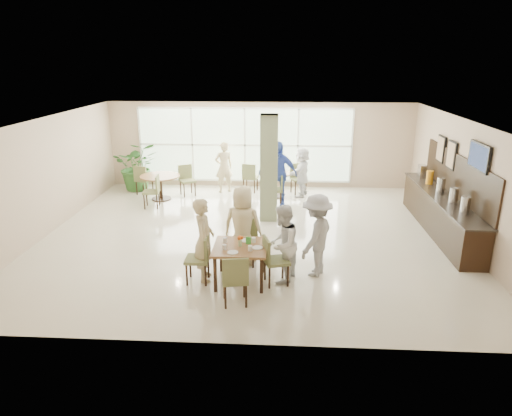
# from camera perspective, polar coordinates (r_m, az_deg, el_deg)

# --- Properties ---
(ground) EXTENTS (10.00, 10.00, 0.00)m
(ground) POSITION_cam_1_polar(r_m,az_deg,el_deg) (11.25, -0.66, -3.38)
(ground) COLOR beige
(ground) RESTS_ON ground
(room_shell) EXTENTS (10.00, 10.00, 10.00)m
(room_shell) POSITION_cam_1_polar(r_m,az_deg,el_deg) (10.74, -0.70, 5.09)
(room_shell) COLOR white
(room_shell) RESTS_ON ground
(window_bank) EXTENTS (7.00, 0.04, 7.00)m
(window_bank) POSITION_cam_1_polar(r_m,az_deg,el_deg) (15.19, -1.41, 7.85)
(window_bank) COLOR silver
(window_bank) RESTS_ON ground
(column) EXTENTS (0.45, 0.45, 2.80)m
(column) POSITION_cam_1_polar(r_m,az_deg,el_deg) (11.96, 1.63, 4.97)
(column) COLOR #6D7954
(column) RESTS_ON ground
(main_table) EXTENTS (1.02, 1.02, 0.75)m
(main_table) POSITION_cam_1_polar(r_m,az_deg,el_deg) (8.74, -1.99, -5.29)
(main_table) COLOR brown
(main_table) RESTS_ON ground
(round_table_left) EXTENTS (1.20, 1.20, 0.75)m
(round_table_left) POSITION_cam_1_polar(r_m,az_deg,el_deg) (14.22, -11.87, 3.39)
(round_table_left) COLOR brown
(round_table_left) RESTS_ON ground
(round_table_right) EXTENTS (0.99, 0.99, 0.75)m
(round_table_right) POSITION_cam_1_polar(r_m,az_deg,el_deg) (14.25, 2.38, 3.63)
(round_table_right) COLOR brown
(round_table_right) RESTS_ON ground
(chairs_main_table) EXTENTS (2.03, 2.14, 0.95)m
(chairs_main_table) POSITION_cam_1_polar(r_m,az_deg,el_deg) (8.80, -2.17, -6.45)
(chairs_main_table) COLOR olive
(chairs_main_table) RESTS_ON ground
(chairs_table_left) EXTENTS (1.99, 1.87, 0.95)m
(chairs_table_left) POSITION_cam_1_polar(r_m,az_deg,el_deg) (14.29, -11.77, 2.99)
(chairs_table_left) COLOR olive
(chairs_table_left) RESTS_ON ground
(chairs_table_right) EXTENTS (2.11, 1.91, 0.95)m
(chairs_table_right) POSITION_cam_1_polar(r_m,az_deg,el_deg) (14.23, 2.32, 3.30)
(chairs_table_right) COLOR olive
(chairs_table_right) RESTS_ON ground
(tabletop_clutter) EXTENTS (0.78, 0.79, 0.21)m
(tabletop_clutter) POSITION_cam_1_polar(r_m,az_deg,el_deg) (8.67, -1.84, -4.45)
(tabletop_clutter) COLOR white
(tabletop_clutter) RESTS_ON main_table
(buffet_counter) EXTENTS (0.64, 4.70, 1.95)m
(buffet_counter) POSITION_cam_1_polar(r_m,az_deg,el_deg) (12.18, 22.14, -0.31)
(buffet_counter) COLOR black
(buffet_counter) RESTS_ON ground
(wall_tv) EXTENTS (0.06, 1.00, 0.58)m
(wall_tv) POSITION_cam_1_polar(r_m,az_deg,el_deg) (10.88, 26.11, 5.80)
(wall_tv) COLOR black
(wall_tv) RESTS_ON ground
(framed_art_a) EXTENTS (0.05, 0.55, 0.70)m
(framed_art_a) POSITION_cam_1_polar(r_m,az_deg,el_deg) (12.40, 23.24, 6.10)
(framed_art_a) COLOR black
(framed_art_a) RESTS_ON ground
(framed_art_b) EXTENTS (0.05, 0.55, 0.70)m
(framed_art_b) POSITION_cam_1_polar(r_m,az_deg,el_deg) (13.14, 22.11, 6.85)
(framed_art_b) COLOR black
(framed_art_b) RESTS_ON ground
(potted_plant) EXTENTS (1.76, 1.76, 1.60)m
(potted_plant) POSITION_cam_1_polar(r_m,az_deg,el_deg) (15.40, -14.59, 5.12)
(potted_plant) COLOR #2C5C25
(potted_plant) RESTS_ON ground
(teen_left) EXTENTS (0.48, 0.66, 1.66)m
(teen_left) POSITION_cam_1_polar(r_m,az_deg,el_deg) (8.84, -6.52, -3.95)
(teen_left) COLOR #CAB887
(teen_left) RESTS_ON ground
(teen_far) EXTENTS (0.90, 0.60, 1.69)m
(teen_far) POSITION_cam_1_polar(r_m,az_deg,el_deg) (9.46, -1.67, -2.20)
(teen_far) COLOR #CAB887
(teen_far) RESTS_ON ground
(teen_right) EXTENTS (0.80, 0.90, 1.55)m
(teen_right) POSITION_cam_1_polar(r_m,az_deg,el_deg) (8.74, 3.34, -4.51)
(teen_right) COLOR white
(teen_right) RESTS_ON ground
(teen_standing) EXTENTS (1.04, 1.24, 1.67)m
(teen_standing) POSITION_cam_1_polar(r_m,az_deg,el_deg) (9.05, 7.55, -3.41)
(teen_standing) COLOR #A5A5A7
(teen_standing) RESTS_ON ground
(adult_a) EXTENTS (1.13, 0.65, 1.91)m
(adult_a) POSITION_cam_1_polar(r_m,az_deg,el_deg) (13.23, 2.72, 4.27)
(adult_a) COLOR #3954AD
(adult_a) RESTS_ON ground
(adult_b) EXTENTS (0.99, 1.54, 1.54)m
(adult_b) POSITION_cam_1_polar(r_m,az_deg,el_deg) (14.30, 5.77, 4.52)
(adult_b) COLOR white
(adult_b) RESTS_ON ground
(adult_standing) EXTENTS (0.71, 0.61, 1.64)m
(adult_standing) POSITION_cam_1_polar(r_m,az_deg,el_deg) (14.68, -4.03, 5.12)
(adult_standing) COLOR #CAB887
(adult_standing) RESTS_ON ground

